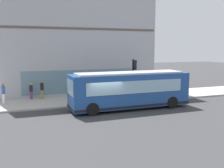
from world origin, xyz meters
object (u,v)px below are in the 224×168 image
traffic_light_near_corner (134,72)px  fire_hydrant (73,93)px  pedestrian_near_hydrant (3,92)px  pedestrian_near_building_entrance (31,90)px  pedestrian_by_light_pole (42,88)px  city_bus_nearside (130,90)px  newspaper_vending_box (108,91)px

traffic_light_near_corner → fire_hydrant: size_ratio=5.24×
pedestrian_near_hydrant → pedestrian_near_building_entrance: bearing=-62.4°
fire_hydrant → pedestrian_near_hydrant: 6.57m
traffic_light_near_corner → pedestrian_near_building_entrance: bearing=67.4°
pedestrian_by_light_pole → pedestrian_near_building_entrance: bearing=85.4°
traffic_light_near_corner → fire_hydrant: 6.65m
pedestrian_near_building_entrance → pedestrian_near_hydrant: bearing=117.6°
traffic_light_near_corner → pedestrian_near_building_entrance: (3.77, 9.07, -1.81)m
pedestrian_near_building_entrance → pedestrian_by_light_pole: (-0.08, -1.01, 0.12)m
traffic_light_near_corner → pedestrian_by_light_pole: size_ratio=2.21×
city_bus_nearside → newspaper_vending_box: 5.77m
fire_hydrant → pedestrian_near_building_entrance: bearing=88.4°
traffic_light_near_corner → pedestrian_near_building_entrance: size_ratio=2.48×
fire_hydrant → pedestrian_near_hydrant: size_ratio=0.41×
city_bus_nearside → fire_hydrant: 7.08m
traffic_light_near_corner → newspaper_vending_box: bearing=22.6°
pedestrian_by_light_pole → traffic_light_near_corner: bearing=-114.6°
pedestrian_by_light_pole → pedestrian_near_hydrant: bearing=109.0°
newspaper_vending_box → pedestrian_near_building_entrance: bearing=86.6°
traffic_light_near_corner → newspaper_vending_box: (3.31, 1.38, -2.25)m
city_bus_nearside → newspaper_vending_box: (5.69, -0.12, -0.95)m
pedestrian_near_building_entrance → city_bus_nearside: bearing=-129.1°
pedestrian_near_hydrant → newspaper_vending_box: bearing=-85.5°
pedestrian_by_light_pole → newspaper_vending_box: 6.72m
traffic_light_near_corner → newspaper_vending_box: 4.23m
fire_hydrant → pedestrian_near_building_entrance: size_ratio=0.47×
newspaper_vending_box → pedestrian_by_light_pole: bearing=86.7°
city_bus_nearside → traffic_light_near_corner: traffic_light_near_corner is taller
pedestrian_near_hydrant → newspaper_vending_box: 10.14m
traffic_light_near_corner → city_bus_nearside: bearing=147.9°
city_bus_nearside → pedestrian_near_hydrant: size_ratio=5.55×
city_bus_nearside → fire_hydrant: size_ratio=13.62×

